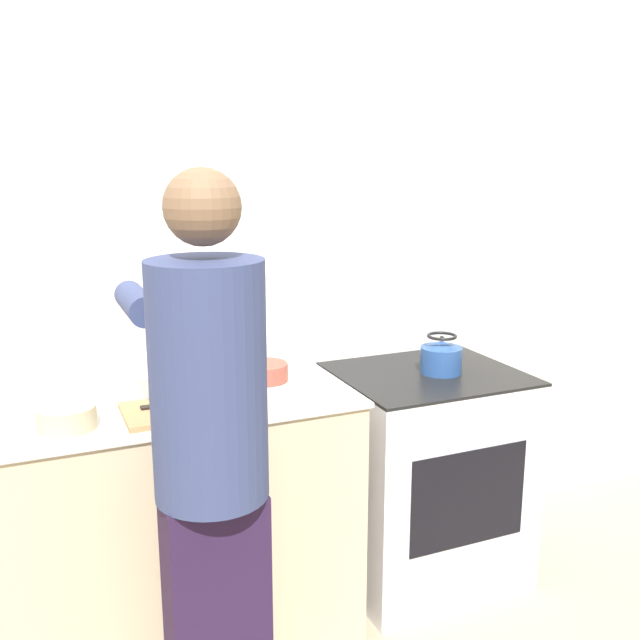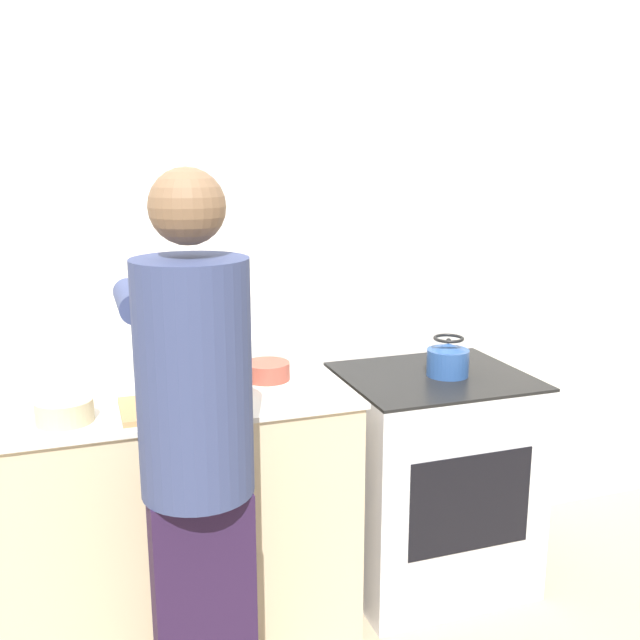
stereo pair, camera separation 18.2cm
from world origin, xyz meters
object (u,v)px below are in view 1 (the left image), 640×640
object	(u,v)px
kettle	(441,357)
person	(210,450)
bowl_prep	(265,372)
cutting_board	(176,410)
oven	(425,475)
knife	(175,404)

from	to	relation	value
kettle	person	bearing A→B (deg)	-155.35
kettle	bowl_prep	size ratio (longest dim) A/B	0.97
kettle	bowl_prep	bearing A→B (deg)	173.91
cutting_board	kettle	distance (m)	1.11
person	kettle	distance (m)	1.19
oven	person	distance (m)	1.26
person	kettle	world-z (taller)	person
oven	knife	bearing A→B (deg)	-173.37
knife	bowl_prep	size ratio (longest dim) A/B	1.41
person	bowl_prep	world-z (taller)	person
oven	bowl_prep	world-z (taller)	bowl_prep
oven	cutting_board	bearing A→B (deg)	-171.84
oven	knife	xyz separation A→B (m)	(-1.05, -0.12, 0.50)
cutting_board	bowl_prep	bearing A→B (deg)	28.85
oven	knife	size ratio (longest dim) A/B	3.69
cutting_board	kettle	world-z (taller)	kettle
knife	kettle	distance (m)	1.10
oven	bowl_prep	xyz separation A→B (m)	(-0.67, 0.06, 0.51)
oven	cutting_board	size ratio (longest dim) A/B	2.65
kettle	bowl_prep	world-z (taller)	kettle
oven	bowl_prep	bearing A→B (deg)	175.12
cutting_board	knife	world-z (taller)	knife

